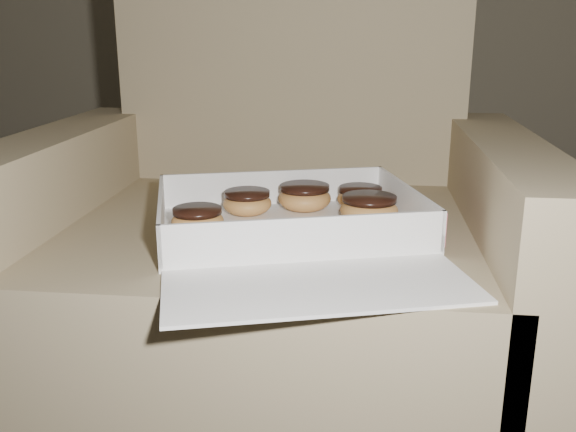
% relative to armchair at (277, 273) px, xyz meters
% --- Properties ---
extents(armchair, '(0.94, 0.79, 0.98)m').
position_rel_armchair_xyz_m(armchair, '(0.00, 0.00, 0.00)').
color(armchair, '#887C56').
rests_on(armchair, floor).
extents(bakery_box, '(0.54, 0.59, 0.07)m').
position_rel_armchair_xyz_m(bakery_box, '(0.05, -0.18, 0.14)').
color(bakery_box, white).
rests_on(bakery_box, armchair).
extents(donut_a, '(0.08, 0.08, 0.04)m').
position_rel_armchair_xyz_m(donut_a, '(0.16, -0.01, 0.16)').
color(donut_a, '#E19F4E').
rests_on(donut_a, bakery_box).
extents(donut_b, '(0.09, 0.09, 0.04)m').
position_rel_armchair_xyz_m(donut_b, '(-0.10, -0.18, 0.16)').
color(donut_b, '#E19F4E').
rests_on(donut_b, bakery_box).
extents(donut_c, '(0.10, 0.10, 0.05)m').
position_rel_armchair_xyz_m(donut_c, '(0.06, -0.03, 0.16)').
color(donut_c, '#E19F4E').
rests_on(donut_c, bakery_box).
extents(donut_d, '(0.10, 0.10, 0.05)m').
position_rel_armchair_xyz_m(donut_d, '(0.17, -0.10, 0.16)').
color(donut_d, '#E19F4E').
rests_on(donut_d, bakery_box).
extents(donut_e, '(0.09, 0.09, 0.04)m').
position_rel_armchair_xyz_m(donut_e, '(-0.04, -0.07, 0.16)').
color(donut_e, '#E19F4E').
rests_on(donut_e, bakery_box).
extents(crumb_a, '(0.01, 0.01, 0.00)m').
position_rel_armchair_xyz_m(crumb_a, '(-0.13, -0.22, 0.14)').
color(crumb_a, black).
rests_on(crumb_a, bakery_box).
extents(crumb_b, '(0.01, 0.01, 0.00)m').
position_rel_armchair_xyz_m(crumb_b, '(0.00, -0.22, 0.14)').
color(crumb_b, black).
rests_on(crumb_b, bakery_box).
extents(crumb_c, '(0.01, 0.01, 0.00)m').
position_rel_armchair_xyz_m(crumb_c, '(-0.08, -0.28, 0.14)').
color(crumb_c, black).
rests_on(crumb_c, bakery_box).
extents(crumb_d, '(0.01, 0.01, 0.00)m').
position_rel_armchair_xyz_m(crumb_d, '(0.18, -0.13, 0.14)').
color(crumb_d, black).
rests_on(crumb_d, bakery_box).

